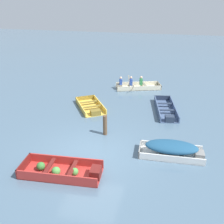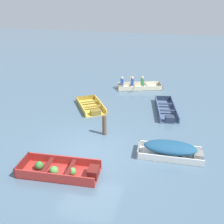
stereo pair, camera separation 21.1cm
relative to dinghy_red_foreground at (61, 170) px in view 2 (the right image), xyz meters
The scene contains 7 objects.
ground_plane 1.59m from the dinghy_red_foreground, 70.83° to the left, with size 80.00×80.00×0.00m, color slate.
dinghy_red_foreground is the anchor object (origin of this frame).
skiff_yellow_near_moored 6.00m from the dinghy_red_foreground, 99.70° to the left, with size 2.43×2.76×0.30m.
skiff_slate_blue_mid_moored 7.33m from the dinghy_red_foreground, 63.69° to the left, with size 1.61×3.31×0.34m.
skiff_white_far_moored 4.37m from the dinghy_red_foreground, 30.57° to the left, with size 2.64×1.20×0.62m.
rowboat_cream_with_crew 10.16m from the dinghy_red_foreground, 85.15° to the left, with size 3.28×2.34×0.90m.
mooring_post 3.29m from the dinghy_red_foreground, 78.56° to the left, with size 0.19×0.19×0.97m, color brown.
Camera 2 is at (3.29, -8.09, 5.83)m, focal length 40.00 mm.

